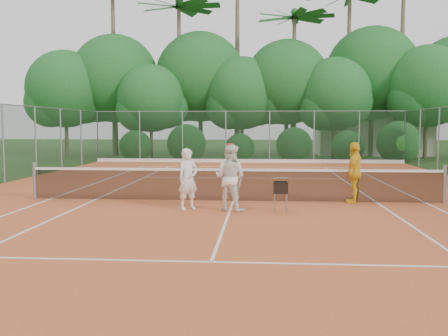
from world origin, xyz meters
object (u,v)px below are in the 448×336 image
(player_center_grp, at_px, (230,177))
(player_yellow, at_px, (355,172))
(ball_hopper, at_px, (281,188))
(player_white, at_px, (188,179))

(player_center_grp, height_order, player_yellow, player_center_grp)
(player_yellow, height_order, ball_hopper, player_yellow)
(player_white, relative_size, ball_hopper, 2.04)
(player_yellow, relative_size, ball_hopper, 2.21)
(player_white, distance_m, ball_hopper, 2.43)
(player_white, bearing_deg, ball_hopper, -47.91)
(player_yellow, bearing_deg, player_white, -48.43)
(player_white, distance_m, player_center_grp, 1.11)
(player_white, distance_m, player_yellow, 4.79)
(player_center_grp, relative_size, ball_hopper, 2.23)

